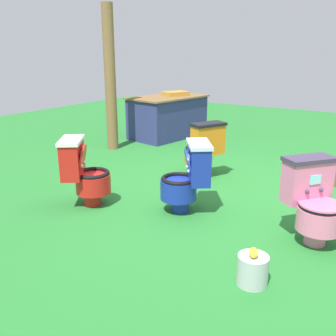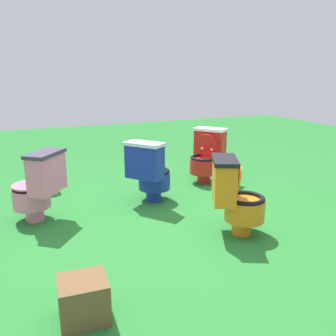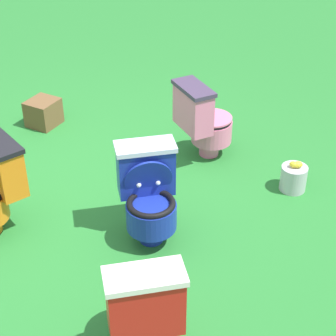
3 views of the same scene
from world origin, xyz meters
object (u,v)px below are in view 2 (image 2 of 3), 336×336
at_px(toilet_pink, 38,186).
at_px(small_crate, 83,299).
at_px(toilet_blue, 150,171).
at_px(toilet_orange, 235,196).
at_px(lemon_bucket, 49,183).
at_px(toilet_red, 207,155).

distance_m(toilet_pink, small_crate, 1.70).
relative_size(toilet_pink, small_crate, 2.47).
relative_size(toilet_pink, toilet_blue, 1.00).
height_order(toilet_orange, toilet_blue, same).
relative_size(toilet_pink, lemon_bucket, 2.63).
distance_m(toilet_orange, toilet_red, 1.65).
xyz_separation_m(toilet_pink, toilet_blue, (-0.04, 1.21, 0.00)).
distance_m(small_crate, lemon_bucket, 2.57).
bearing_deg(toilet_pink, toilet_orange, -84.16).
bearing_deg(lemon_bucket, toilet_blue, 50.40).
bearing_deg(toilet_pink, toilet_blue, -49.14).
bearing_deg(toilet_blue, toilet_red, 77.91).
relative_size(toilet_blue, toilet_red, 1.00).
relative_size(toilet_red, small_crate, 2.47).
height_order(toilet_pink, toilet_orange, same).
bearing_deg(toilet_orange, small_crate, -40.39).
distance_m(toilet_blue, lemon_bucket, 1.35).
height_order(toilet_red, small_crate, toilet_red).
distance_m(toilet_orange, toilet_blue, 1.17).
xyz_separation_m(toilet_orange, toilet_blue, (-1.09, -0.41, 0.00)).
distance_m(toilet_orange, small_crate, 1.67).
bearing_deg(toilet_blue, lemon_bucket, -165.79).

